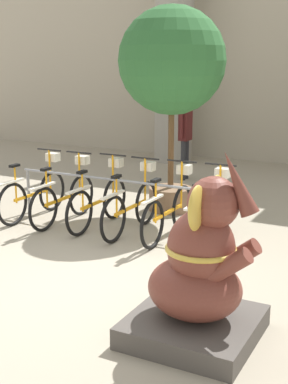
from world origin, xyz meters
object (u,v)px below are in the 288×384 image
at_px(bicycle_1, 65,197).
at_px(bicycle_3, 132,206).
at_px(bicycle_2, 99,200).
at_px(elephant_statue, 199,277).
at_px(bicycle_5, 209,215).
at_px(bicycle_4, 169,210).
at_px(potted_tree, 172,66).
at_px(bicycle_0, 34,193).
at_px(person_pedestrian, 185,131).

xyz_separation_m(bicycle_1, bicycle_3, (1.21, 0.03, 0.00)).
height_order(bicycle_2, elephant_statue, elephant_statue).
bearing_deg(bicycle_5, bicycle_2, -179.85).
bearing_deg(bicycle_4, elephant_statue, -59.66).
height_order(bicycle_4, potted_tree, potted_tree).
xyz_separation_m(bicycle_1, bicycle_2, (0.60, 0.07, 0.00)).
relative_size(bicycle_0, bicycle_3, 1.00).
bearing_deg(person_pedestrian, bicycle_2, -87.16).
distance_m(bicycle_3, potted_tree, 2.47).
bearing_deg(bicycle_0, bicycle_1, 0.28).
relative_size(bicycle_2, bicycle_3, 1.00).
xyz_separation_m(bicycle_4, potted_tree, (-0.62, 1.38, 2.03)).
bearing_deg(potted_tree, elephant_statue, -61.75).
height_order(bicycle_3, bicycle_4, same).
bearing_deg(bicycle_2, bicycle_1, -173.35).
bearing_deg(bicycle_1, bicycle_2, 6.65).
distance_m(bicycle_3, bicycle_4, 0.61).
distance_m(bicycle_0, bicycle_3, 1.81).
height_order(bicycle_4, elephant_statue, elephant_statue).
height_order(bicycle_0, bicycle_5, same).
distance_m(elephant_statue, person_pedestrian, 6.96).
bearing_deg(bicycle_1, bicycle_3, 1.54).
bearing_deg(bicycle_5, bicycle_0, -178.52).
bearing_deg(elephant_statue, bicycle_0, 147.68).
height_order(elephant_statue, person_pedestrian, elephant_statue).
relative_size(person_pedestrian, potted_tree, 0.52).
relative_size(bicycle_1, elephant_statue, 0.94).
distance_m(bicycle_0, bicycle_4, 2.42).
distance_m(bicycle_3, person_pedestrian, 3.95).
xyz_separation_m(bicycle_2, bicycle_4, (1.21, -0.01, 0.00)).
height_order(bicycle_0, person_pedestrian, person_pedestrian).
distance_m(bicycle_1, bicycle_2, 0.61).
bearing_deg(bicycle_0, bicycle_5, 1.48).
distance_m(bicycle_2, bicycle_4, 1.21).
relative_size(bicycle_2, bicycle_4, 1.00).
bearing_deg(bicycle_1, potted_tree, 50.51).
bearing_deg(bicycle_4, bicycle_1, -178.00).
xyz_separation_m(bicycle_2, bicycle_3, (0.60, -0.04, 0.00)).
bearing_deg(bicycle_2, potted_tree, 66.88).
xyz_separation_m(bicycle_2, person_pedestrian, (-0.19, 3.78, 0.65)).
height_order(bicycle_1, elephant_statue, elephant_statue).
bearing_deg(elephant_statue, potted_tree, 118.25).
height_order(bicycle_2, bicycle_4, same).
bearing_deg(potted_tree, bicycle_2, -113.12).
relative_size(bicycle_2, potted_tree, 0.50).
bearing_deg(person_pedestrian, bicycle_4, -69.76).
relative_size(bicycle_0, person_pedestrian, 0.97).
bearing_deg(bicycle_4, potted_tree, 114.20).
distance_m(bicycle_5, potted_tree, 2.74).
bearing_deg(bicycle_5, elephant_statue, -70.96).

